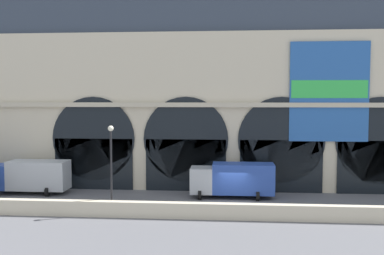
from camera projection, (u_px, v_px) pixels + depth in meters
ground_plane at (233, 204)px, 36.84m from camera, size 200.00×200.00×0.00m
quay_parapet_wall at (234, 211)px, 32.20m from camera, size 90.00×0.70×1.19m
station_building at (233, 96)px, 43.80m from camera, size 47.34×5.71×18.93m
box_truck_west at (30, 176)px, 40.82m from camera, size 7.50×2.91×3.12m
box_truck_center at (233, 179)px, 39.14m from camera, size 7.50×2.91×3.12m
street_lamp_quayside at (111, 158)px, 33.50m from camera, size 0.44×0.44×6.90m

